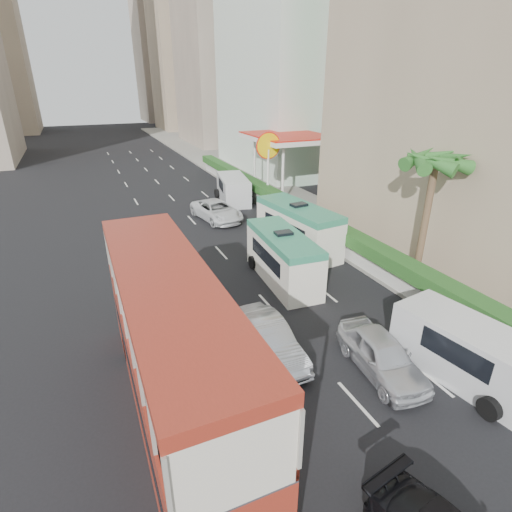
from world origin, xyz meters
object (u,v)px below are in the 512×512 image
palm_tree (425,223)px  shell_station (287,165)px  double_decker_bus (173,350)px  car_silver_lane_b (379,371)px  panel_van_far (233,189)px  panel_van_near (470,353)px  van_asset (217,220)px  minibus_far (298,228)px  minibus_near (283,258)px  car_silver_lane_a (266,355)px

palm_tree → shell_station: 19.14m
double_decker_bus → car_silver_lane_b: bearing=-7.5°
palm_tree → shell_station: size_ratio=0.80×
double_decker_bus → panel_van_far: size_ratio=2.01×
panel_van_near → double_decker_bus: bearing=157.2°
van_asset → shell_station: shell_station is taller
minibus_far → panel_van_far: (0.22, 12.11, -0.35)m
car_silver_lane_b → minibus_near: 8.19m
car_silver_lane_a → car_silver_lane_b: size_ratio=1.06×
double_decker_bus → panel_van_near: size_ratio=2.07×
van_asset → panel_van_far: bearing=45.8°
double_decker_bus → panel_van_near: 10.39m
double_decker_bus → car_silver_lane_b: 7.84m
double_decker_bus → panel_van_far: bearing=65.2°
minibus_near → minibus_far: size_ratio=0.92×
minibus_near → panel_van_near: size_ratio=1.12×
car_silver_lane_a → car_silver_lane_b: bearing=-37.3°
palm_tree → shell_station: (2.20, 19.00, -0.63)m
car_silver_lane_b → panel_van_far: 23.88m
car_silver_lane_a → minibus_near: bearing=56.1°
double_decker_bus → shell_station: shell_station is taller
van_asset → panel_van_far: 5.43m
car_silver_lane_b → minibus_far: minibus_far is taller
panel_van_near → shell_station: size_ratio=0.66×
shell_station → van_asset: bearing=-151.3°
palm_tree → minibus_near: bearing=153.9°
car_silver_lane_a → car_silver_lane_b: (3.49, -2.54, 0.00)m
car_silver_lane_a → shell_station: 24.77m
car_silver_lane_a → minibus_near: 6.72m
minibus_near → shell_station: bearing=65.5°
minibus_near → car_silver_lane_b: bearing=-86.6°
car_silver_lane_a → car_silver_lane_b: car_silver_lane_a is taller
car_silver_lane_b → van_asset: (0.09, 19.29, 0.00)m
minibus_near → panel_van_far: size_ratio=1.09×
minibus_far → van_asset: bearing=103.4°
van_asset → minibus_far: (2.81, -7.75, 1.44)m
double_decker_bus → minibus_far: double_decker_bus is taller
panel_van_near → van_asset: bearing=88.1°
double_decker_bus → panel_van_far: 25.04m
van_asset → minibus_far: 8.37m
car_silver_lane_b → panel_van_near: panel_van_near is taller
minibus_far → panel_van_near: size_ratio=1.22×
double_decker_bus → van_asset: size_ratio=2.10×
palm_tree → panel_van_near: bearing=-120.5°
panel_van_far → minibus_near: bearing=-90.3°
car_silver_lane_a → double_decker_bus: bearing=-159.1°
van_asset → shell_station: bearing=19.3°
panel_van_near → palm_tree: 7.86m
van_asset → double_decker_bus: bearing=-121.5°
double_decker_bus → car_silver_lane_b: double_decker_bus is taller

